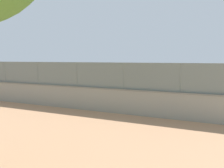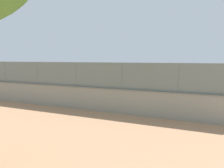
{
  "view_description": "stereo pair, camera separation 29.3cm",
  "coord_description": "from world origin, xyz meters",
  "px_view_note": "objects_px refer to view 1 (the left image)",
  "views": [
    {
      "loc": [
        -8.97,
        22.05,
        3.37
      ],
      "look_at": [
        -2.08,
        5.07,
        1.17
      ],
      "focal_mm": 33.7,
      "sensor_mm": 36.0,
      "label": 1
    },
    {
      "loc": [
        -9.24,
        21.93,
        3.37
      ],
      "look_at": [
        -2.08,
        5.07,
        1.17
      ],
      "focal_mm": 33.7,
      "sensor_mm": 36.0,
      "label": 2
    }
  ],
  "objects_px": {
    "courtside_bench": "(60,94)",
    "spare_ball_by_wall": "(93,102)",
    "player_baseline_waiting": "(136,86)",
    "player_crossing_court": "(158,81)",
    "sports_ball": "(144,100)",
    "player_foreground_swinging": "(128,81)"
  },
  "relations": [
    {
      "from": "player_baseline_waiting",
      "to": "sports_ball",
      "type": "distance_m",
      "value": 2.28
    },
    {
      "from": "player_foreground_swinging",
      "to": "player_crossing_court",
      "type": "bearing_deg",
      "value": -162.93
    },
    {
      "from": "player_foreground_swinging",
      "to": "courtside_bench",
      "type": "height_order",
      "value": "player_foreground_swinging"
    },
    {
      "from": "player_crossing_court",
      "to": "sports_ball",
      "type": "bearing_deg",
      "value": 89.79
    },
    {
      "from": "player_crossing_court",
      "to": "sports_ball",
      "type": "distance_m",
      "value": 6.37
    },
    {
      "from": "player_baseline_waiting",
      "to": "player_foreground_swinging",
      "type": "height_order",
      "value": "player_foreground_swinging"
    },
    {
      "from": "player_foreground_swinging",
      "to": "sports_ball",
      "type": "distance_m",
      "value": 6.24
    },
    {
      "from": "player_baseline_waiting",
      "to": "sports_ball",
      "type": "xyz_separation_m",
      "value": [
        -1.12,
        1.79,
        -0.84
      ]
    },
    {
      "from": "player_baseline_waiting",
      "to": "courtside_bench",
      "type": "relative_size",
      "value": 1.0
    },
    {
      "from": "player_baseline_waiting",
      "to": "sports_ball",
      "type": "bearing_deg",
      "value": 122.1
    },
    {
      "from": "spare_ball_by_wall",
      "to": "sports_ball",
      "type": "bearing_deg",
      "value": -145.83
    },
    {
      "from": "player_baseline_waiting",
      "to": "courtside_bench",
      "type": "height_order",
      "value": "player_baseline_waiting"
    },
    {
      "from": "player_baseline_waiting",
      "to": "spare_ball_by_wall",
      "type": "xyz_separation_m",
      "value": [
        2.24,
        4.08,
        -0.86
      ]
    },
    {
      "from": "player_foreground_swinging",
      "to": "spare_ball_by_wall",
      "type": "relative_size",
      "value": 9.64
    },
    {
      "from": "courtside_bench",
      "to": "spare_ball_by_wall",
      "type": "bearing_deg",
      "value": 174.97
    },
    {
      "from": "sports_ball",
      "to": "player_foreground_swinging",
      "type": "bearing_deg",
      "value": -60.21
    },
    {
      "from": "sports_ball",
      "to": "courtside_bench",
      "type": "xyz_separation_m",
      "value": [
        6.54,
        2.01,
        0.35
      ]
    },
    {
      "from": "player_crossing_court",
      "to": "player_foreground_swinging",
      "type": "bearing_deg",
      "value": 17.07
    },
    {
      "from": "player_crossing_court",
      "to": "spare_ball_by_wall",
      "type": "relative_size",
      "value": 9.78
    },
    {
      "from": "spare_ball_by_wall",
      "to": "player_foreground_swinging",
      "type": "bearing_deg",
      "value": -92.21
    },
    {
      "from": "player_baseline_waiting",
      "to": "spare_ball_by_wall",
      "type": "bearing_deg",
      "value": 61.2
    },
    {
      "from": "sports_ball",
      "to": "courtside_bench",
      "type": "distance_m",
      "value": 6.85
    }
  ]
}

